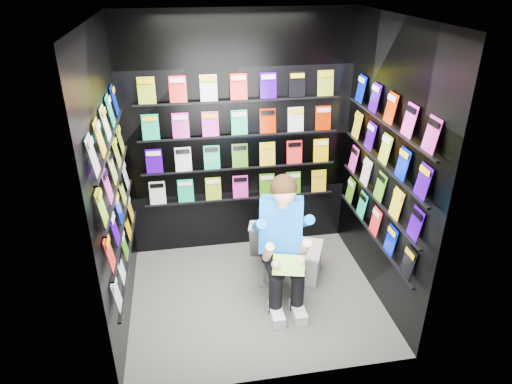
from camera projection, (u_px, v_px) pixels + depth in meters
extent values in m
plane|color=#555553|center=(255.00, 297.00, 4.52)|extent=(2.40, 2.40, 0.00)
plane|color=white|center=(255.00, 18.00, 3.35)|extent=(2.40, 2.40, 0.00)
cube|color=black|center=(239.00, 139.00, 4.82)|extent=(2.40, 0.04, 2.60)
cube|color=black|center=(280.00, 240.00, 3.06)|extent=(2.40, 0.04, 2.60)
cube|color=black|center=(112.00, 189.00, 3.75)|extent=(0.04, 2.00, 2.60)
cube|color=black|center=(386.00, 169.00, 4.12)|extent=(0.04, 2.00, 2.60)
imported|color=white|center=(272.00, 241.00, 4.75)|extent=(0.59, 0.83, 0.73)
cube|color=silver|center=(309.00, 263.00, 4.78)|extent=(0.36, 0.46, 0.30)
cube|color=silver|center=(310.00, 250.00, 4.71)|extent=(0.39, 0.48, 0.03)
cube|color=green|center=(289.00, 265.00, 4.02)|extent=(0.31, 0.23, 0.12)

